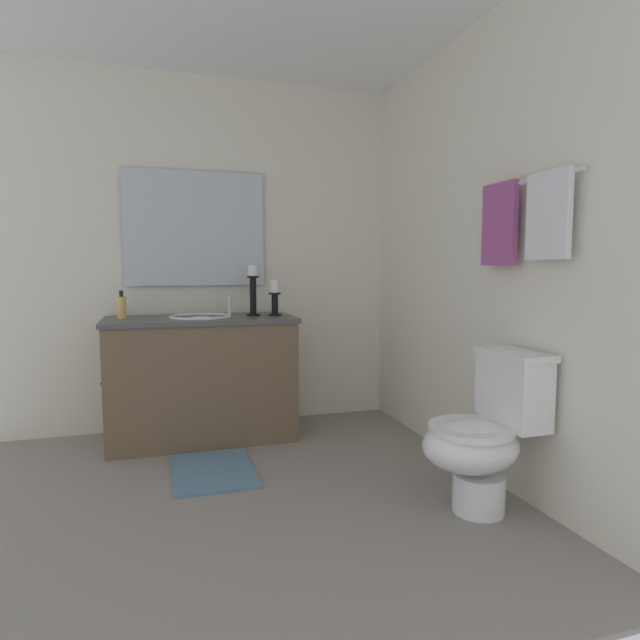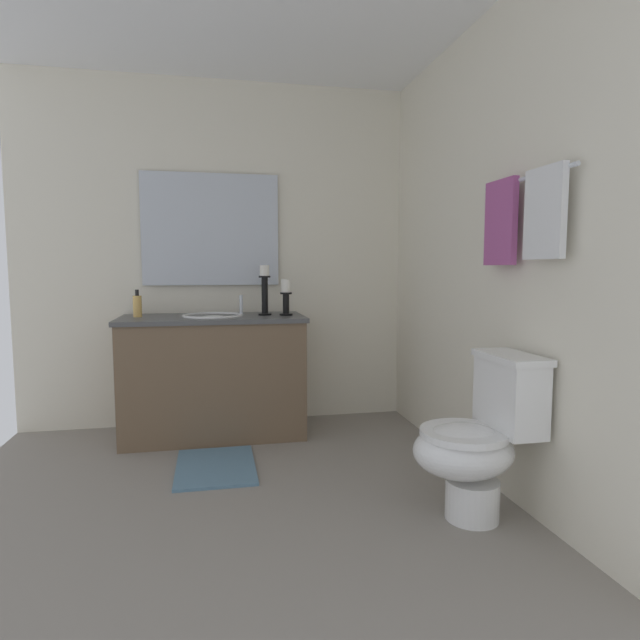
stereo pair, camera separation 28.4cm
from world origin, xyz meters
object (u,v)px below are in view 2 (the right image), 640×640
Objects in this scene: sink_basin at (213,322)px; mirror at (211,230)px; towel_near_vanity at (501,223)px; towel_center at (545,213)px; towel_bar at (526,178)px; bath_mat at (216,467)px; candle_holder_tall at (286,296)px; candle_holder_short at (265,289)px; soap_bottle at (137,306)px; vanity_cabinet at (214,376)px; toilet at (478,440)px.

mirror is at bearing -179.80° from sink_basin.
mirror reaches higher than towel_near_vanity.
towel_near_vanity is at bearing 180.00° from towel_center.
towel_bar is 1.14× the size of bath_mat.
candle_holder_tall is (0.31, 0.49, -0.46)m from mirror.
sink_basin is at bearing -139.72° from towel_center.
candle_holder_tall is at bearing 140.51° from bath_mat.
soap_bottle is (-0.03, -0.84, -0.11)m from candle_holder_short.
candle_holder_short is 1.85m from towel_bar.
mirror reaches higher than sink_basin.
candle_holder_short is at bearing -141.66° from towel_near_vanity.
towel_center is at bearing 0.00° from towel_near_vanity.
candle_holder_short is at bearing 52.68° from mirror.
towel_center is (0.17, -0.02, -0.17)m from towel_bar.
soap_bottle is at bearing -92.37° from candle_holder_short.
towel_bar reaches higher than soap_bottle.
vanity_cabinet is 1.04m from mirror.
soap_bottle is (-0.05, -0.49, 0.11)m from sink_basin.
bath_mat is (0.60, -0.49, -0.93)m from candle_holder_tall.
bath_mat is (0.67, 0.48, -0.88)m from soap_bottle.
mirror is 1.66m from bath_mat.
towel_center is at bearing -6.03° from towel_bar.
towel_center reaches higher than soap_bottle.
vanity_cabinet is 0.68m from candle_holder_short.
sink_basin is at bearing -136.14° from towel_bar.
candle_holder_tall reaches higher than soap_bottle.
toilet is (1.52, 1.64, -0.52)m from soap_bottle.
bath_mat is (0.62, 0.00, -0.40)m from vanity_cabinet.
candle_holder_short is at bearing 87.63° from soap_bottle.
candle_holder_short is at bearing 151.15° from bath_mat.
towel_near_vanity reaches higher than sink_basin.
candle_holder_tall is at bearing -155.44° from toilet.
candle_holder_short reaches higher than sink_basin.
towel_near_vanity is 0.34m from towel_center.
candle_holder_short reaches higher than toilet.
soap_bottle is at bearing -95.53° from vanity_cabinet.
vanity_cabinet is at bearing 84.47° from soap_bottle.
mirror is 2.34m from toilet.
bath_mat is (-0.97, -1.36, -1.35)m from towel_center.
candle_holder_tall is 0.72× the size of candle_holder_short.
bath_mat is (-0.80, -1.37, -1.52)m from towel_bar.
sink_basin reaches higher than toilet.
towel_near_vanity is at bearing 38.34° from candle_holder_short.
vanity_cabinet is 1.87m from toilet.
soap_bottle reaches higher than vanity_cabinet.
candle_holder_short is at bearing 92.01° from sink_basin.
vanity_cabinet is 0.37m from sink_basin.
toilet reaches higher than bath_mat.
soap_bottle is 0.24× the size of toilet.
toilet is 1.10× the size of towel_bar.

